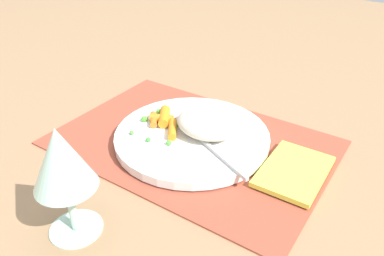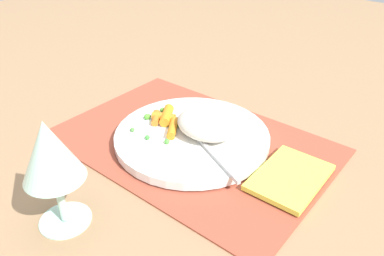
{
  "view_description": "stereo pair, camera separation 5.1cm",
  "coord_description": "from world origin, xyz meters",
  "px_view_note": "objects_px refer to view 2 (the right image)",
  "views": [
    {
      "loc": [
        -0.3,
        0.45,
        0.37
      ],
      "look_at": [
        0.0,
        0.0,
        0.03
      ],
      "focal_mm": 35.95,
      "sensor_mm": 36.0,
      "label": 1
    },
    {
      "loc": [
        -0.34,
        0.42,
        0.37
      ],
      "look_at": [
        0.0,
        0.0,
        0.03
      ],
      "focal_mm": 35.95,
      "sensor_mm": 36.0,
      "label": 2
    }
  ],
  "objects_px": {
    "fork": "(199,139)",
    "wine_glass": "(50,154)",
    "plate": "(192,137)",
    "rice_mound": "(207,124)",
    "carrot_portion": "(166,119)",
    "napkin": "(290,177)"
  },
  "relations": [
    {
      "from": "fork",
      "to": "wine_glass",
      "type": "xyz_separation_m",
      "value": [
        0.04,
        0.23,
        0.08
      ]
    },
    {
      "from": "plate",
      "to": "rice_mound",
      "type": "distance_m",
      "value": 0.04
    },
    {
      "from": "fork",
      "to": "plate",
      "type": "bearing_deg",
      "value": -24.64
    },
    {
      "from": "rice_mound",
      "to": "carrot_portion",
      "type": "xyz_separation_m",
      "value": [
        0.08,
        0.02,
        -0.01
      ]
    },
    {
      "from": "carrot_portion",
      "to": "fork",
      "type": "bearing_deg",
      "value": 174.92
    },
    {
      "from": "napkin",
      "to": "carrot_portion",
      "type": "bearing_deg",
      "value": 3.43
    },
    {
      "from": "plate",
      "to": "napkin",
      "type": "relative_size",
      "value": 2.04
    },
    {
      "from": "plate",
      "to": "fork",
      "type": "xyz_separation_m",
      "value": [
        -0.02,
        0.01,
        0.01
      ]
    },
    {
      "from": "rice_mound",
      "to": "wine_glass",
      "type": "height_order",
      "value": "wine_glass"
    },
    {
      "from": "plate",
      "to": "rice_mound",
      "type": "relative_size",
      "value": 2.48
    },
    {
      "from": "plate",
      "to": "carrot_portion",
      "type": "xyz_separation_m",
      "value": [
        0.06,
        0.0,
        0.01
      ]
    },
    {
      "from": "rice_mound",
      "to": "carrot_portion",
      "type": "height_order",
      "value": "rice_mound"
    },
    {
      "from": "wine_glass",
      "to": "napkin",
      "type": "relative_size",
      "value": 1.19
    },
    {
      "from": "fork",
      "to": "wine_glass",
      "type": "height_order",
      "value": "wine_glass"
    },
    {
      "from": "plate",
      "to": "rice_mound",
      "type": "bearing_deg",
      "value": -150.31
    },
    {
      "from": "fork",
      "to": "napkin",
      "type": "height_order",
      "value": "fork"
    },
    {
      "from": "wine_glass",
      "to": "fork",
      "type": "bearing_deg",
      "value": -99.18
    },
    {
      "from": "wine_glass",
      "to": "napkin",
      "type": "height_order",
      "value": "wine_glass"
    },
    {
      "from": "plate",
      "to": "carrot_portion",
      "type": "bearing_deg",
      "value": 3.77
    },
    {
      "from": "napkin",
      "to": "plate",
      "type": "bearing_deg",
      "value": 3.33
    },
    {
      "from": "plate",
      "to": "wine_glass",
      "type": "distance_m",
      "value": 0.26
    },
    {
      "from": "wine_glass",
      "to": "napkin",
      "type": "xyz_separation_m",
      "value": [
        -0.19,
        -0.25,
        -0.1
      ]
    }
  ]
}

